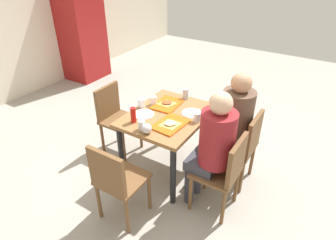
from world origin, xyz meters
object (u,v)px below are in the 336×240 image
(plastic_cup_c, at_px, (142,125))
(person_in_brown_jacket, at_px, (233,120))
(foil_bundle, at_px, (147,129))
(pizza_slice_a, at_px, (170,123))
(pizza_slice_b, at_px, (167,103))
(chair_near_right, at_px, (243,144))
(drink_fridge, at_px, (81,28))
(chair_left_end, at_px, (116,179))
(plastic_cup_d, at_px, (154,101))
(plastic_cup_a, at_px, (142,103))
(tray_red_far, at_px, (167,104))
(main_table, at_px, (168,123))
(chair_near_left, at_px, (225,170))
(soda_can, at_px, (186,94))
(condiment_bottle, at_px, (133,115))
(chair_far_side, at_px, (115,114))
(plastic_cup_b, at_px, (197,117))
(tray_red_near, at_px, (170,124))
(person_in_red, at_px, (213,143))
(paper_plate_center, at_px, (144,114))
(paper_plate_near_edge, at_px, (192,113))

(plastic_cup_c, bearing_deg, person_in_brown_jacket, -47.36)
(plastic_cup_c, relative_size, foil_bundle, 1.00)
(pizza_slice_a, bearing_deg, pizza_slice_b, 36.46)
(person_in_brown_jacket, xyz_separation_m, plastic_cup_c, (-0.63, 0.68, 0.04))
(chair_near_right, distance_m, drink_fridge, 3.87)
(chair_left_end, distance_m, pizza_slice_b, 1.08)
(pizza_slice_a, xyz_separation_m, plastic_cup_d, (0.28, 0.39, 0.03))
(person_in_brown_jacket, bearing_deg, plastic_cup_a, 105.63)
(tray_red_far, height_order, plastic_cup_c, plastic_cup_c)
(main_table, relative_size, chair_near_left, 1.14)
(pizza_slice_b, bearing_deg, plastic_cup_a, 133.59)
(soda_can, bearing_deg, pizza_slice_b, 157.15)
(plastic_cup_c, xyz_separation_m, condiment_bottle, (0.07, 0.15, 0.03))
(main_table, relative_size, chair_far_side, 1.14)
(chair_near_right, xyz_separation_m, soda_can, (0.17, 0.79, 0.30))
(condiment_bottle, bearing_deg, drink_fridge, 54.94)
(plastic_cup_b, bearing_deg, chair_near_right, -63.69)
(chair_far_side, distance_m, plastic_cup_c, 0.86)
(plastic_cup_c, bearing_deg, pizza_slice_b, 6.46)
(tray_red_near, bearing_deg, plastic_cup_d, 55.18)
(soda_can, relative_size, foil_bundle, 1.22)
(main_table, bearing_deg, foil_bundle, -177.34)
(chair_near_right, distance_m, plastic_cup_a, 1.16)
(plastic_cup_d, relative_size, soda_can, 0.82)
(soda_can, bearing_deg, foil_bundle, -177.34)
(tray_red_far, bearing_deg, chair_far_side, 104.59)
(chair_near_right, relative_size, drink_fridge, 0.45)
(pizza_slice_a, bearing_deg, chair_near_right, -55.90)
(person_in_red, height_order, paper_plate_center, person_in_red)
(paper_plate_center, distance_m, paper_plate_near_edge, 0.51)
(plastic_cup_b, bearing_deg, person_in_red, -131.52)
(chair_near_left, bearing_deg, pizza_slice_a, 84.51)
(main_table, xyz_separation_m, soda_can, (0.41, 0.02, 0.17))
(plastic_cup_c, distance_m, drink_fridge, 3.40)
(tray_red_near, relative_size, paper_plate_center, 1.64)
(chair_near_right, bearing_deg, pizza_slice_a, 124.10)
(chair_left_end, distance_m, paper_plate_near_edge, 1.06)
(chair_near_right, bearing_deg, chair_near_left, 180.00)
(plastic_cup_d, height_order, foil_bundle, same)
(person_in_brown_jacket, bearing_deg, tray_red_far, 95.60)
(foil_bundle, bearing_deg, drink_fridge, 55.81)
(chair_left_end, xyz_separation_m, person_in_red, (0.63, -0.63, 0.25))
(pizza_slice_a, xyz_separation_m, plastic_cup_b, (0.21, -0.19, 0.03))
(chair_left_end, bearing_deg, paper_plate_near_edge, -11.75)
(paper_plate_center, bearing_deg, tray_red_near, -94.02)
(chair_near_left, xyz_separation_m, condiment_bottle, (-0.07, 0.98, 0.32))
(chair_far_side, bearing_deg, paper_plate_near_edge, -81.54)
(chair_near_left, height_order, person_in_brown_jacket, person_in_brown_jacket)
(chair_near_right, distance_m, tray_red_near, 0.79)
(soda_can, bearing_deg, plastic_cup_a, 144.90)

